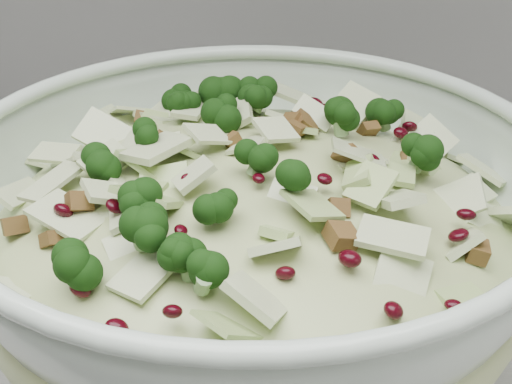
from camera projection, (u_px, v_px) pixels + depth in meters
mixing_bowl at (253, 241)px, 0.50m from camera, size 0.52×0.52×0.16m
salad at (253, 208)px, 0.49m from camera, size 0.52×0.52×0.16m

